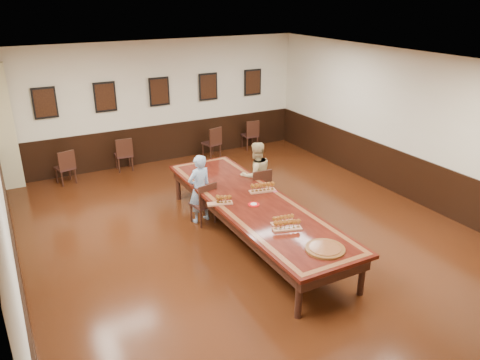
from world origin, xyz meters
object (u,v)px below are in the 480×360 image
conference_table (253,209)px  chair_man (203,202)px  spare_chair_b (123,154)px  spare_chair_d (250,134)px  spare_chair_c (211,142)px  person_woman (256,175)px  spare_chair_a (65,166)px  chair_woman (258,188)px  carved_platter (325,249)px  person_man (200,189)px

conference_table → chair_man: bearing=118.7°
spare_chair_b → spare_chair_d: spare_chair_b is taller
spare_chair_d → spare_chair_c: bearing=10.5°
person_woman → conference_table: (-0.74, -1.18, -0.11)m
chair_man → spare_chair_c: 3.96m
spare_chair_a → person_woman: size_ratio=0.59×
spare_chair_b → spare_chair_c: spare_chair_c is taller
chair_woman → conference_table: (-0.74, -1.08, 0.15)m
chair_woman → conference_table: bearing=58.0°
carved_platter → chair_man: bearing=102.1°
chair_man → conference_table: bearing=107.5°
chair_woman → spare_chair_d: size_ratio=1.06×
chair_man → spare_chair_d: bearing=-141.6°
spare_chair_c → spare_chair_a: bearing=-13.5°
chair_man → spare_chair_b: 3.74m
chair_woman → person_man: 1.34m
conference_table → chair_woman: bearing=55.5°
chair_woman → spare_chair_b: size_ratio=1.04×
person_woman → chair_man: bearing=9.1°
spare_chair_d → person_man: size_ratio=0.62×
spare_chair_b → conference_table: size_ratio=0.18×
person_man → spare_chair_c: bearing=-129.5°
spare_chair_c → carved_platter: bearing=65.5°
spare_chair_d → conference_table: spare_chair_d is taller
spare_chair_d → carved_platter: size_ratio=1.43×
chair_man → chair_woman: chair_woman is taller
conference_table → carved_platter: carved_platter is taller
chair_man → person_man: person_man is taller
carved_platter → spare_chair_b: bearing=100.3°
spare_chair_c → spare_chair_d: spare_chair_c is taller
person_man → carved_platter: person_man is taller
spare_chair_c → person_man: (-1.85, -3.42, 0.26)m
chair_woman → spare_chair_d: bearing=-114.6°
spare_chair_a → person_man: person_man is taller
chair_woman → person_woman: 0.28m
person_man → carved_platter: size_ratio=2.30×
person_woman → conference_table: person_woman is taller
spare_chair_c → chair_woman: bearing=67.0°
spare_chair_a → spare_chair_b: (1.49, 0.23, 0.02)m
spare_chair_b → person_woman: (1.88, -3.55, 0.28)m
person_woman → carved_platter: (-0.66, -3.18, 0.05)m
chair_woman → carved_platter: chair_woman is taller
spare_chair_a → person_woman: 4.74m
carved_platter → spare_chair_a: bearing=112.7°
spare_chair_b → conference_table: bearing=106.6°
spare_chair_b → conference_table: spare_chair_b is taller
chair_woman → spare_chair_a: size_ratio=1.08×
spare_chair_a → spare_chair_d: 5.23m
chair_woman → person_woman: bearing=-90.0°
spare_chair_b → spare_chair_c: 2.42m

